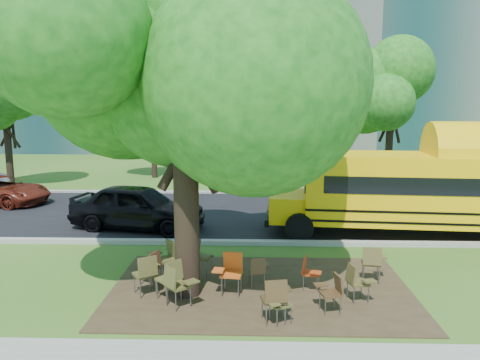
{
  "coord_description": "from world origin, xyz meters",
  "views": [
    {
      "loc": [
        0.83,
        -10.97,
        4.37
      ],
      "look_at": [
        0.37,
        4.42,
        1.8
      ],
      "focal_mm": 35.0,
      "sensor_mm": 36.0,
      "label": 1
    }
  ],
  "objects_px": {
    "chair_13": "(373,260)",
    "chair_7": "(357,279)",
    "chair_5": "(278,300)",
    "chair_11": "(258,269)",
    "chair_6": "(332,289)",
    "chair_8": "(152,264)",
    "chair_3": "(231,269)",
    "chair_4": "(276,296)",
    "chair_1": "(177,283)",
    "school_bus": "(457,190)",
    "chair_12": "(309,270)",
    "chair_9": "(166,255)",
    "black_car": "(138,207)",
    "chair_0": "(147,271)",
    "chair_10": "(201,254)",
    "main_tree": "(183,49)"
  },
  "relations": [
    {
      "from": "chair_8",
      "to": "chair_11",
      "type": "xyz_separation_m",
      "value": [
        2.56,
        -0.12,
        -0.05
      ]
    },
    {
      "from": "chair_6",
      "to": "chair_7",
      "type": "bearing_deg",
      "value": -61.32
    },
    {
      "from": "chair_11",
      "to": "chair_9",
      "type": "bearing_deg",
      "value": 155.66
    },
    {
      "from": "chair_3",
      "to": "chair_7",
      "type": "distance_m",
      "value": 2.81
    },
    {
      "from": "school_bus",
      "to": "chair_7",
      "type": "height_order",
      "value": "school_bus"
    },
    {
      "from": "chair_5",
      "to": "chair_12",
      "type": "xyz_separation_m",
      "value": [
        0.81,
        1.68,
        0.0
      ]
    },
    {
      "from": "chair_5",
      "to": "chair_1",
      "type": "bearing_deg",
      "value": -40.74
    },
    {
      "from": "chair_5",
      "to": "chair_11",
      "type": "bearing_deg",
      "value": -103.18
    },
    {
      "from": "chair_3",
      "to": "main_tree",
      "type": "bearing_deg",
      "value": 12.66
    },
    {
      "from": "chair_3",
      "to": "chair_4",
      "type": "bearing_deg",
      "value": 131.0
    },
    {
      "from": "chair_1",
      "to": "chair_5",
      "type": "height_order",
      "value": "chair_1"
    },
    {
      "from": "chair_11",
      "to": "chair_8",
      "type": "bearing_deg",
      "value": 167.03
    },
    {
      "from": "chair_1",
      "to": "chair_9",
      "type": "height_order",
      "value": "chair_9"
    },
    {
      "from": "chair_6",
      "to": "chair_8",
      "type": "height_order",
      "value": "chair_8"
    },
    {
      "from": "school_bus",
      "to": "chair_7",
      "type": "bearing_deg",
      "value": -124.51
    },
    {
      "from": "chair_13",
      "to": "chair_7",
      "type": "bearing_deg",
      "value": -109.98
    },
    {
      "from": "chair_9",
      "to": "chair_12",
      "type": "distance_m",
      "value": 3.56
    },
    {
      "from": "chair_8",
      "to": "chair_12",
      "type": "xyz_separation_m",
      "value": [
        3.75,
        -0.23,
        -0.02
      ]
    },
    {
      "from": "chair_10",
      "to": "chair_5",
      "type": "bearing_deg",
      "value": 53.81
    },
    {
      "from": "chair_6",
      "to": "chair_8",
      "type": "xyz_separation_m",
      "value": [
        -4.09,
        1.42,
        0.0
      ]
    },
    {
      "from": "chair_9",
      "to": "chair_7",
      "type": "bearing_deg",
      "value": -145.39
    },
    {
      "from": "chair_1",
      "to": "chair_11",
      "type": "height_order",
      "value": "chair_1"
    },
    {
      "from": "chair_5",
      "to": "chair_0",
      "type": "bearing_deg",
      "value": -48.49
    },
    {
      "from": "chair_12",
      "to": "chair_13",
      "type": "height_order",
      "value": "chair_13"
    },
    {
      "from": "chair_1",
      "to": "chair_4",
      "type": "bearing_deg",
      "value": 30.95
    },
    {
      "from": "chair_9",
      "to": "chair_13",
      "type": "distance_m",
      "value": 5.08
    },
    {
      "from": "chair_3",
      "to": "black_car",
      "type": "distance_m",
      "value": 6.51
    },
    {
      "from": "chair_1",
      "to": "chair_3",
      "type": "distance_m",
      "value": 1.38
    },
    {
      "from": "chair_8",
      "to": "chair_13",
      "type": "xyz_separation_m",
      "value": [
        5.34,
        0.27,
        0.06
      ]
    },
    {
      "from": "chair_8",
      "to": "school_bus",
      "type": "bearing_deg",
      "value": -41.08
    },
    {
      "from": "school_bus",
      "to": "chair_10",
      "type": "distance_m",
      "value": 8.78
    },
    {
      "from": "chair_3",
      "to": "chair_8",
      "type": "relative_size",
      "value": 1.15
    },
    {
      "from": "chair_4",
      "to": "black_car",
      "type": "height_order",
      "value": "black_car"
    },
    {
      "from": "chair_3",
      "to": "chair_0",
      "type": "bearing_deg",
      "value": 12.05
    },
    {
      "from": "school_bus",
      "to": "chair_5",
      "type": "distance_m",
      "value": 8.79
    },
    {
      "from": "chair_3",
      "to": "chair_11",
      "type": "relative_size",
      "value": 1.27
    },
    {
      "from": "chair_3",
      "to": "chair_5",
      "type": "xyz_separation_m",
      "value": [
        1.02,
        -1.41,
        -0.11
      ]
    },
    {
      "from": "chair_1",
      "to": "chair_9",
      "type": "bearing_deg",
      "value": 155.36
    },
    {
      "from": "chair_0",
      "to": "chair_6",
      "type": "relative_size",
      "value": 1.15
    },
    {
      "from": "school_bus",
      "to": "chair_11",
      "type": "distance_m",
      "value": 7.92
    },
    {
      "from": "chair_10",
      "to": "black_car",
      "type": "xyz_separation_m",
      "value": [
        -2.67,
        4.29,
        0.24
      ]
    },
    {
      "from": "main_tree",
      "to": "chair_10",
      "type": "height_order",
      "value": "main_tree"
    },
    {
      "from": "black_car",
      "to": "chair_12",
      "type": "bearing_deg",
      "value": -122.45
    },
    {
      "from": "chair_0",
      "to": "chair_11",
      "type": "height_order",
      "value": "chair_0"
    },
    {
      "from": "school_bus",
      "to": "chair_6",
      "type": "height_order",
      "value": "school_bus"
    },
    {
      "from": "chair_13",
      "to": "chair_9",
      "type": "bearing_deg",
      "value": -173.3
    },
    {
      "from": "chair_1",
      "to": "chair_11",
      "type": "bearing_deg",
      "value": 82.64
    },
    {
      "from": "school_bus",
      "to": "chair_11",
      "type": "relative_size",
      "value": 14.66
    },
    {
      "from": "chair_6",
      "to": "chair_11",
      "type": "xyz_separation_m",
      "value": [
        -1.53,
        1.3,
        -0.05
      ]
    },
    {
      "from": "chair_7",
      "to": "chair_12",
      "type": "xyz_separation_m",
      "value": [
        -0.96,
        0.65,
        -0.03
      ]
    }
  ]
}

